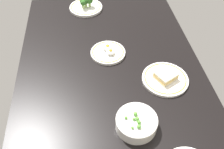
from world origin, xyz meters
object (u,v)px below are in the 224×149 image
Objects in this scene: plate_broccoli at (86,6)px; plate_sandwich at (165,78)px; bowl_peas at (136,123)px; plate_eggs at (109,52)px.

plate_broccoli is 0.97× the size of plate_sandwich.
plate_broccoli reaches higher than bowl_peas.
plate_eggs is 0.84× the size of plate_sandwich.
bowl_peas is 0.78× the size of plate_broccoli.
plate_broccoli is at bearing 9.80° from bowl_peas.
bowl_peas reaches higher than plate_eggs.
plate_sandwich is (21.70, -17.28, -1.60)cm from bowl_peas.
plate_broccoli reaches higher than plate_eggs.
plate_broccoli is 70.26cm from plate_sandwich.
plate_broccoli is 43.17cm from plate_eggs.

